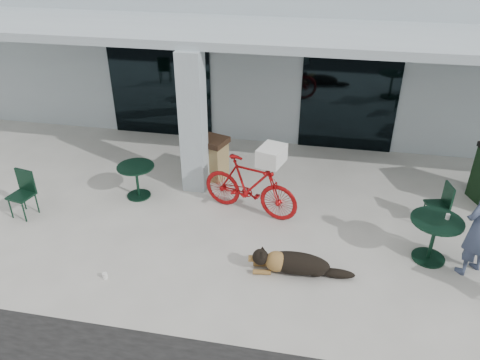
% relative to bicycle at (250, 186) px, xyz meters
% --- Properties ---
extents(ground, '(80.00, 80.00, 0.00)m').
position_rel_bicycle_xyz_m(ground, '(0.12, -1.50, -0.63)').
color(ground, beige).
rests_on(ground, ground).
extents(building, '(22.00, 7.00, 4.50)m').
position_rel_bicycle_xyz_m(building, '(0.12, 7.00, 1.62)').
color(building, '#A5B6BB').
rests_on(building, ground).
extents(storefront_glass_left, '(2.80, 0.06, 2.70)m').
position_rel_bicycle_xyz_m(storefront_glass_left, '(-3.08, 3.48, 0.72)').
color(storefront_glass_left, black).
rests_on(storefront_glass_left, ground).
extents(storefront_glass_right, '(2.40, 0.06, 2.70)m').
position_rel_bicycle_xyz_m(storefront_glass_right, '(1.92, 3.48, 0.72)').
color(storefront_glass_right, black).
rests_on(storefront_glass_right, ground).
extents(column, '(0.50, 0.50, 3.12)m').
position_rel_bicycle_xyz_m(column, '(-1.38, 0.80, 0.93)').
color(column, '#A5B6BB').
rests_on(column, ground).
extents(overhang, '(22.00, 2.80, 0.18)m').
position_rel_bicycle_xyz_m(overhang, '(0.12, 2.10, 2.58)').
color(overhang, '#A5B6BB').
rests_on(overhang, column).
extents(bicycle, '(2.17, 1.14, 1.25)m').
position_rel_bicycle_xyz_m(bicycle, '(0.00, 0.00, 0.00)').
color(bicycle, '#9D0C0E').
rests_on(bicycle, ground).
extents(laundry_basket, '(0.58, 0.68, 0.35)m').
position_rel_bicycle_xyz_m(laundry_basket, '(0.43, -0.12, 0.80)').
color(laundry_basket, white).
rests_on(laundry_basket, bicycle).
extents(dog, '(1.40, 0.62, 0.45)m').
position_rel_bicycle_xyz_m(dog, '(1.11, -1.72, -0.40)').
color(dog, black).
rests_on(dog, ground).
extents(cup_near_dog, '(0.11, 0.11, 0.11)m').
position_rel_bicycle_xyz_m(cup_near_dog, '(-2.08, -2.50, -0.57)').
color(cup_near_dog, white).
rests_on(cup_near_dog, ground).
extents(cafe_table_near, '(0.84, 0.84, 0.75)m').
position_rel_bicycle_xyz_m(cafe_table_near, '(-2.52, 0.15, -0.25)').
color(cafe_table_near, black).
rests_on(cafe_table_near, ground).
extents(cafe_chair_near, '(0.53, 0.56, 0.98)m').
position_rel_bicycle_xyz_m(cafe_chair_near, '(-4.54, -1.01, -0.14)').
color(cafe_chair_near, black).
rests_on(cafe_chair_near, ground).
extents(cafe_table_far, '(1.07, 1.07, 0.85)m').
position_rel_bicycle_xyz_m(cafe_table_far, '(3.45, -0.89, -0.20)').
color(cafe_table_far, black).
rests_on(cafe_table_far, ground).
extents(cafe_chair_far_b, '(0.52, 0.49, 0.89)m').
position_rel_bicycle_xyz_m(cafe_chair_far_b, '(3.71, 0.30, -0.18)').
color(cafe_chair_far_b, black).
rests_on(cafe_chair_far_b, ground).
extents(person, '(0.81, 0.76, 1.85)m').
position_rel_bicycle_xyz_m(person, '(4.07, -1.10, 0.30)').
color(person, '#3A4562').
rests_on(person, ground).
extents(cup_on_table, '(0.09, 0.09, 0.10)m').
position_rel_bicycle_xyz_m(cup_on_table, '(3.62, -0.82, 0.27)').
color(cup_on_table, white).
rests_on(cup_on_table, cafe_table_far).
extents(trash_receptacle, '(0.73, 0.73, 1.00)m').
position_rel_bicycle_xyz_m(trash_receptacle, '(-1.08, 1.30, -0.13)').
color(trash_receptacle, olive).
rests_on(trash_receptacle, ground).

